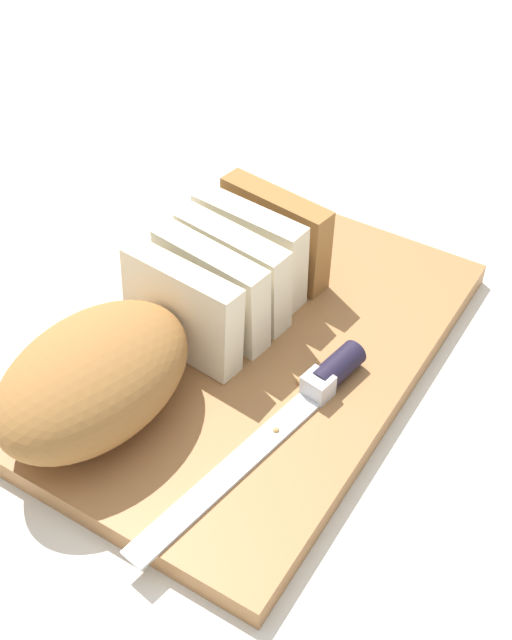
# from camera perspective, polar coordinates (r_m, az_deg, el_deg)

# --- Properties ---
(ground_plane) EXTENTS (3.00, 3.00, 0.00)m
(ground_plane) POSITION_cam_1_polar(r_m,az_deg,el_deg) (0.73, 0.00, -2.94)
(ground_plane) COLOR silver
(cutting_board) EXTENTS (0.43, 0.28, 0.02)m
(cutting_board) POSITION_cam_1_polar(r_m,az_deg,el_deg) (0.72, 0.00, -2.36)
(cutting_board) COLOR #9E6B3D
(cutting_board) RESTS_ON ground_plane
(bread_loaf) EXTENTS (0.34, 0.13, 0.09)m
(bread_loaf) POSITION_cam_1_polar(r_m,az_deg,el_deg) (0.67, -7.02, -0.67)
(bread_loaf) COLOR #996633
(bread_loaf) RESTS_ON cutting_board
(bread_knife) EXTENTS (0.26, 0.05, 0.02)m
(bread_knife) POSITION_cam_1_polar(r_m,az_deg,el_deg) (0.66, 3.61, -5.31)
(bread_knife) COLOR silver
(bread_knife) RESTS_ON cutting_board
(crumb_near_knife) EXTENTS (0.01, 0.01, 0.01)m
(crumb_near_knife) POSITION_cam_1_polar(r_m,az_deg,el_deg) (0.68, 3.11, -4.24)
(crumb_near_knife) COLOR tan
(crumb_near_knife) RESTS_ON cutting_board
(crumb_near_loaf) EXTENTS (0.00, 0.00, 0.00)m
(crumb_near_loaf) POSITION_cam_1_polar(r_m,az_deg,el_deg) (0.73, -1.05, -0.23)
(crumb_near_loaf) COLOR tan
(crumb_near_loaf) RESTS_ON cutting_board
(crumb_stray_left) EXTENTS (0.01, 0.01, 0.01)m
(crumb_stray_left) POSITION_cam_1_polar(r_m,az_deg,el_deg) (0.64, 1.41, -7.70)
(crumb_stray_left) COLOR tan
(crumb_stray_left) RESTS_ON cutting_board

